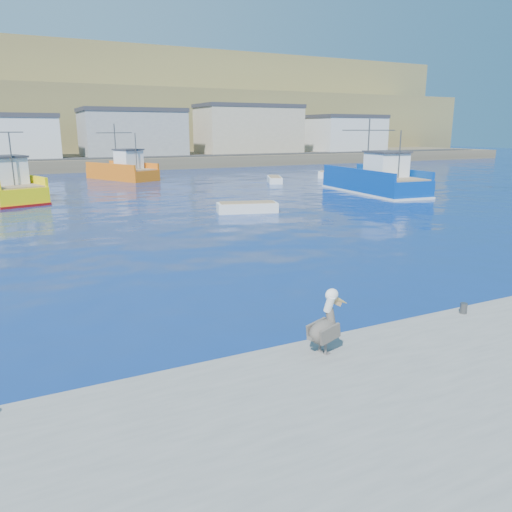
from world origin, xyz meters
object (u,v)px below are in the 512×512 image
(trawler_yellow_b, at_px, (3,188))
(skiff_far, at_px, (275,180))
(skiff_mid, at_px, (247,208))
(skiff_extra, at_px, (337,175))
(pelican, at_px, (326,326))
(boat_orange, at_px, (123,170))
(trawler_blue, at_px, (376,181))

(trawler_yellow_b, bearing_deg, skiff_far, 5.73)
(skiff_mid, relative_size, skiff_far, 1.06)
(skiff_extra, bearing_deg, trawler_yellow_b, -173.80)
(skiff_mid, distance_m, pelican, 23.40)
(trawler_yellow_b, xyz_separation_m, boat_orange, (12.35, 13.32, 0.07))
(trawler_blue, xyz_separation_m, skiff_far, (-3.94, 11.80, -0.79))
(skiff_mid, height_order, skiff_far, skiff_mid)
(skiff_far, bearing_deg, trawler_blue, -71.55)
(boat_orange, xyz_separation_m, pelican, (-5.77, -49.20, 0.08))
(skiff_mid, bearing_deg, skiff_extra, 41.48)
(skiff_far, distance_m, pelican, 43.18)
(trawler_yellow_b, bearing_deg, trawler_blue, -16.99)
(skiff_far, xyz_separation_m, pelican, (-19.53, -38.50, 0.88))
(trawler_yellow_b, relative_size, trawler_blue, 0.93)
(skiff_far, bearing_deg, pelican, -116.89)
(boat_orange, distance_m, pelican, 49.54)
(trawler_yellow_b, relative_size, boat_orange, 1.14)
(trawler_blue, distance_m, pelican, 35.55)
(boat_orange, xyz_separation_m, skiff_far, (13.76, -10.70, -0.80))
(boat_orange, relative_size, skiff_far, 2.36)
(trawler_yellow_b, height_order, skiff_far, trawler_yellow_b)
(trawler_blue, bearing_deg, trawler_yellow_b, 163.01)
(boat_orange, bearing_deg, skiff_mid, -84.56)
(trawler_blue, height_order, skiff_far, trawler_blue)
(boat_orange, relative_size, pelican, 6.38)
(skiff_extra, bearing_deg, pelican, -125.75)
(skiff_mid, bearing_deg, boat_orange, 95.44)
(trawler_blue, relative_size, boat_orange, 1.23)
(skiff_extra, bearing_deg, trawler_blue, -111.50)
(pelican, bearing_deg, trawler_blue, 48.70)
(skiff_mid, height_order, pelican, pelican)
(boat_orange, height_order, pelican, boat_orange)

